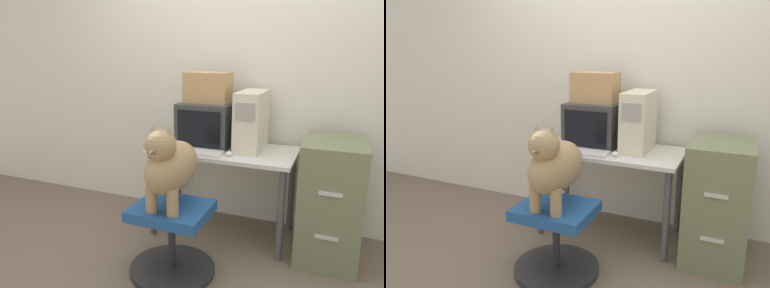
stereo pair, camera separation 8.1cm
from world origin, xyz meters
The scene contains 11 objects.
ground_plane centered at (0.00, 0.00, 0.00)m, with size 12.00×12.00×0.00m, color #6B5B4C.
wall_back centered at (0.00, 0.67, 1.30)m, with size 8.00×0.05×2.60m.
desk centered at (0.00, 0.30, 0.60)m, with size 1.12×0.60×0.71m.
crt_monitor centered at (-0.16, 0.37, 0.88)m, with size 0.42×0.40×0.35m.
pc_tower centered at (0.20, 0.37, 0.94)m, with size 0.19×0.42×0.45m.
keyboard centered at (-0.17, 0.09, 0.72)m, with size 0.43×0.16×0.03m.
computer_mouse centered at (0.10, 0.12, 0.73)m, with size 0.06×0.04×0.04m.
office_chair centered at (-0.13, -0.38, 0.24)m, with size 0.58×0.58×0.48m.
dog centered at (-0.13, -0.39, 0.76)m, with size 0.26×0.57×0.56m.
filing_cabinet centered at (0.82, 0.25, 0.43)m, with size 0.41×0.58×0.87m.
cardboard_box centered at (-0.16, 0.37, 1.17)m, with size 0.35×0.22×0.24m.
Camera 1 is at (0.86, -2.40, 1.48)m, focal length 35.00 mm.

